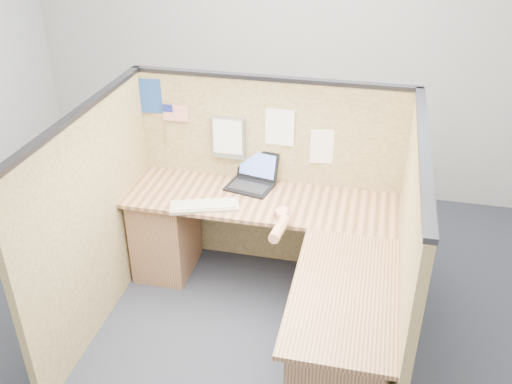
% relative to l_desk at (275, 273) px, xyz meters
% --- Properties ---
extents(floor, '(5.00, 5.00, 0.00)m').
position_rel_l_desk_xyz_m(floor, '(-0.18, -0.29, -0.39)').
color(floor, '#21232F').
rests_on(floor, ground).
extents(wall_back, '(5.00, 0.00, 5.00)m').
position_rel_l_desk_xyz_m(wall_back, '(-0.18, 1.96, 1.01)').
color(wall_back, '#A4A6A9').
rests_on(wall_back, floor).
extents(cubicle_partitions, '(2.06, 1.83, 1.53)m').
position_rel_l_desk_xyz_m(cubicle_partitions, '(-0.18, 0.14, 0.38)').
color(cubicle_partitions, brown).
rests_on(cubicle_partitions, floor).
extents(l_desk, '(1.95, 1.75, 0.73)m').
position_rel_l_desk_xyz_m(l_desk, '(0.00, 0.00, 0.00)').
color(l_desk, brown).
rests_on(l_desk, floor).
extents(laptop, '(0.37, 0.37, 0.23)m').
position_rel_l_desk_xyz_m(laptop, '(-0.30, 0.59, 0.39)').
color(laptop, black).
rests_on(laptop, l_desk).
extents(keyboard, '(0.50, 0.31, 0.03)m').
position_rel_l_desk_xyz_m(keyboard, '(-0.54, 0.19, 0.35)').
color(keyboard, gray).
rests_on(keyboard, l_desk).
extents(mouse, '(0.11, 0.07, 0.04)m').
position_rel_l_desk_xyz_m(mouse, '(0.01, 0.19, 0.36)').
color(mouse, '#BBBBC0').
rests_on(mouse, l_desk).
extents(hand_forearm, '(0.11, 0.38, 0.08)m').
position_rel_l_desk_xyz_m(hand_forearm, '(0.02, 0.05, 0.37)').
color(hand_forearm, '#E09F7B').
rests_on(hand_forearm, l_desk).
extents(blue_poster, '(0.20, 0.03, 0.26)m').
position_rel_l_desk_xyz_m(blue_poster, '(-1.06, 0.68, 0.93)').
color(blue_poster, navy).
rests_on(blue_poster, cubicle_partitions).
extents(american_flag, '(0.20, 0.01, 0.34)m').
position_rel_l_desk_xyz_m(american_flag, '(-0.91, 0.67, 0.81)').
color(american_flag, olive).
rests_on(american_flag, cubicle_partitions).
extents(file_holder, '(0.25, 0.05, 0.31)m').
position_rel_l_desk_xyz_m(file_holder, '(-0.49, 0.66, 0.66)').
color(file_holder, slate).
rests_on(file_holder, cubicle_partitions).
extents(paper_left, '(0.22, 0.02, 0.28)m').
position_rel_l_desk_xyz_m(paper_left, '(-0.11, 0.68, 0.77)').
color(paper_left, white).
rests_on(paper_left, cubicle_partitions).
extents(paper_right, '(0.21, 0.03, 0.26)m').
position_rel_l_desk_xyz_m(paper_right, '(0.22, 0.68, 0.66)').
color(paper_right, white).
rests_on(paper_right, cubicle_partitions).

